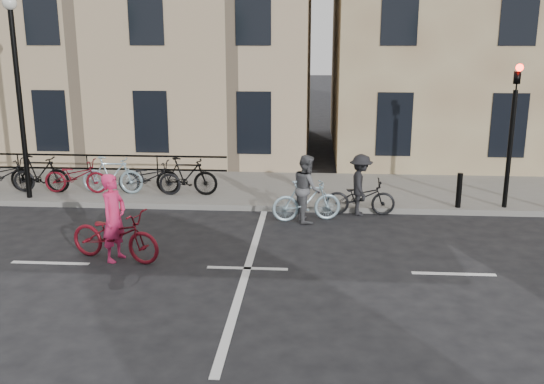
# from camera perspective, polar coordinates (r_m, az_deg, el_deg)

# --- Properties ---
(ground) EXTENTS (120.00, 120.00, 0.00)m
(ground) POSITION_cam_1_polar(r_m,az_deg,el_deg) (12.04, -2.34, -7.21)
(ground) COLOR black
(ground) RESTS_ON ground
(sidewalk) EXTENTS (46.00, 4.00, 0.15)m
(sidewalk) POSITION_cam_1_polar(r_m,az_deg,el_deg) (18.44, -12.67, 0.43)
(sidewalk) COLOR slate
(sidewalk) RESTS_ON ground
(building_west) EXTENTS (20.00, 10.00, 10.00)m
(building_west) POSITION_cam_1_polar(r_m,az_deg,el_deg) (26.22, -19.69, 15.24)
(building_west) COLOR tan
(building_west) RESTS_ON sidewalk
(traffic_light) EXTENTS (0.18, 0.30, 3.90)m
(traffic_light) POSITION_cam_1_polar(r_m,az_deg,el_deg) (16.33, 21.74, 6.46)
(traffic_light) COLOR black
(traffic_light) RESTS_ON sidewalk
(lamp_post) EXTENTS (0.36, 0.36, 5.28)m
(lamp_post) POSITION_cam_1_polar(r_m,az_deg,el_deg) (17.38, -22.88, 10.23)
(lamp_post) COLOR black
(lamp_post) RESTS_ON sidewalk
(bollard_east) EXTENTS (0.14, 0.14, 0.90)m
(bollard_east) POSITION_cam_1_polar(r_m,az_deg,el_deg) (16.26, 17.20, 0.15)
(bollard_east) COLOR black
(bollard_east) RESTS_ON sidewalk
(parked_bikes) EXTENTS (7.25, 1.23, 1.05)m
(parked_bikes) POSITION_cam_1_polar(r_m,az_deg,el_deg) (17.72, -16.49, 1.51)
(parked_bikes) COLOR black
(parked_bikes) RESTS_ON sidewalk
(cyclist_pink) EXTENTS (2.13, 1.24, 1.80)m
(cyclist_pink) POSITION_cam_1_polar(r_m,az_deg,el_deg) (12.68, -14.58, -3.55)
(cyclist_pink) COLOR maroon
(cyclist_pink) RESTS_ON ground
(cyclist_grey) EXTENTS (1.78, 0.93, 1.66)m
(cyclist_grey) POSITION_cam_1_polar(r_m,az_deg,el_deg) (14.87, 3.29, -0.24)
(cyclist_grey) COLOR #97B7C6
(cyclist_grey) RESTS_ON ground
(cyclist_dark) EXTENTS (1.78, 1.03, 1.57)m
(cyclist_dark) POSITION_cam_1_polar(r_m,az_deg,el_deg) (15.53, 8.33, 0.07)
(cyclist_dark) COLOR black
(cyclist_dark) RESTS_ON ground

